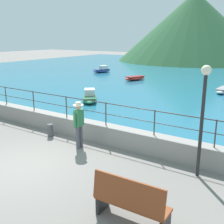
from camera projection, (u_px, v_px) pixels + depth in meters
The scene contains 13 objects.
ground_plane at pixel (23, 165), 8.99m from camera, with size 120.00×120.00×0.00m, color slate.
promenade_wall at pixel (86, 129), 11.46m from camera, with size 20.00×0.56×0.70m, color gray.
railing at pixel (85, 106), 11.21m from camera, with size 18.44×0.04×0.90m.
lake_water at pixel (220, 75), 29.71m from camera, with size 64.00×44.32×0.06m, color #236B89.
hill_main at pixel (193, 27), 46.21m from camera, with size 24.83×24.83×11.12m, color #285633.
bench_far at pixel (130, 201), 6.06m from camera, with size 1.72×0.60×1.13m.
person_walking at pixel (79, 123), 10.17m from camera, with size 0.38×0.57×1.75m.
lamp_post at pixel (203, 104), 7.77m from camera, with size 0.28×0.28×3.28m.
bollard at pixel (50, 130), 11.53m from camera, with size 0.24×0.24×0.53m, color #4C4C51.
boat_1 at pixel (102, 70), 31.71m from camera, with size 1.54×2.46×0.76m.
boat_2 at pixel (90, 97), 17.53m from camera, with size 2.12×2.37×0.76m.
boat_4 at pixel (224, 90), 20.25m from camera, with size 1.02×2.35×1.80m.
boat_5 at pixel (135, 78), 26.15m from camera, with size 1.59×2.47×0.36m.
Camera 1 is at (6.95, -5.24, 4.02)m, focal length 44.74 mm.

